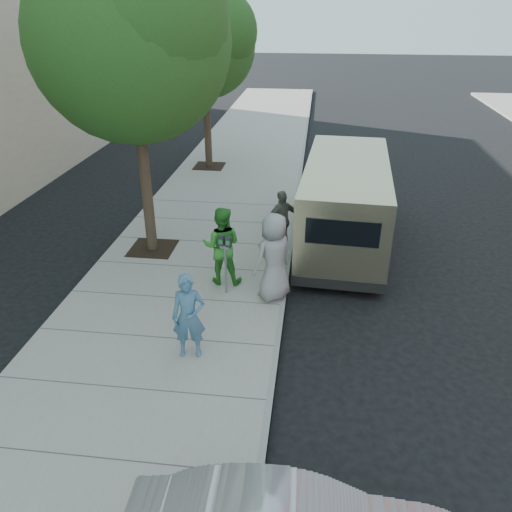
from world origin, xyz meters
name	(u,v)px	position (x,y,z in m)	size (l,w,h in m)	color
ground	(219,306)	(0.00, 0.00, 0.00)	(120.00, 120.00, 0.00)	black
sidewalk	(176,300)	(-1.00, 0.00, 0.07)	(5.00, 60.00, 0.15)	gray
curb_face	(282,308)	(1.44, 0.00, 0.07)	(0.12, 60.00, 0.16)	gray
tree_near	(132,33)	(-2.25, 2.40, 5.55)	(4.62, 4.60, 7.53)	black
tree_far	(205,40)	(-2.25, 10.00, 4.88)	(3.92, 3.80, 6.49)	black
parking_meter	(225,253)	(0.11, 0.37, 1.18)	(0.31, 0.17, 1.42)	gray
van	(345,201)	(2.86, 3.70, 1.26)	(2.53, 6.53, 2.38)	#BBB186
person_officer	(189,317)	(-0.17, -1.94, 1.01)	(0.63, 0.41, 1.72)	teal
person_green_shirt	(222,246)	(-0.07, 0.87, 1.10)	(0.93, 0.72, 1.90)	#358F2E
person_gray_shirt	(274,257)	(1.20, 0.33, 1.16)	(0.99, 0.65, 2.03)	gray
person_striped_polo	(282,220)	(1.20, 2.82, 0.98)	(0.97, 0.41, 1.66)	slate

